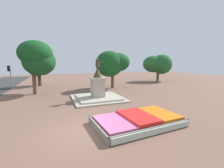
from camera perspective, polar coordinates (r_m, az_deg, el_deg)
The scene contains 8 objects.
ground_plane at distance 9.50m, azimuth -10.29°, elevation -17.12°, with size 92.73×92.73×0.00m, color brown.
flower_planter at distance 10.27m, azimuth 10.11°, elevation -13.45°, with size 5.90×3.73×0.63m.
statue_monument at distance 16.62m, azimuth -5.41°, elevation -2.98°, with size 5.43×5.43×4.44m.
traffic_light_far_corner at distance 25.41m, azimuth -34.38°, elevation 3.29°, with size 0.42×0.30×3.58m.
park_tree_far_left at distance 33.59m, azimuth 16.97°, elevation 7.20°, with size 5.82×5.09×5.68m.
park_tree_behind_statue at distance 21.02m, azimuth -26.44°, elevation 8.75°, with size 4.29×4.69×6.67m.
park_tree_far_right at distance 23.42m, azimuth 0.40°, elevation 7.93°, with size 5.41×4.89×5.74m.
park_tree_street_side at distance 28.46m, azimuth -25.92°, elevation 5.70°, with size 3.82×3.79×4.78m.
Camera 1 is at (-1.56, -8.44, 4.06)m, focal length 24.00 mm.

